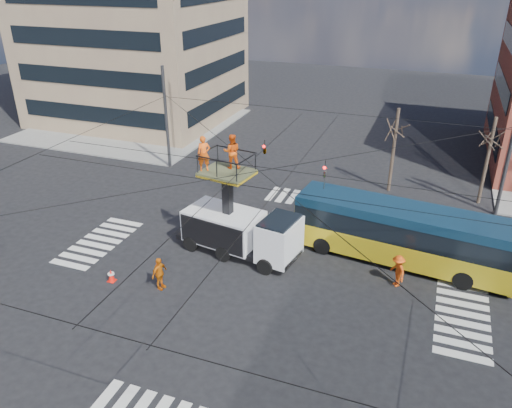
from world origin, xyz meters
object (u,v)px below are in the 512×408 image
object	(u,v)px
city_bus	(402,233)
worker_ground	(159,274)
traffic_cone	(111,275)
utility_truck	(240,219)
flagger	(398,271)

from	to	relation	value
city_bus	worker_ground	distance (m)	12.90
traffic_cone	worker_ground	bearing A→B (deg)	6.92
traffic_cone	worker_ground	size ratio (longest dim) A/B	0.39
utility_truck	city_bus	xyz separation A→B (m)	(8.40, 2.26, -0.42)
utility_truck	worker_ground	distance (m)	5.36
utility_truck	city_bus	bearing A→B (deg)	24.35
utility_truck	traffic_cone	xyz separation A→B (m)	(-5.19, -4.89, -1.80)
worker_ground	flagger	distance (m)	11.90
traffic_cone	flagger	distance (m)	14.54
utility_truck	traffic_cone	size ratio (longest dim) A/B	10.70
utility_truck	flagger	bearing A→B (deg)	8.11
city_bus	traffic_cone	world-z (taller)	city_bus
utility_truck	flagger	distance (m)	8.65
utility_truck	flagger	size ratio (longest dim) A/B	4.23
traffic_cone	worker_ground	distance (m)	2.75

